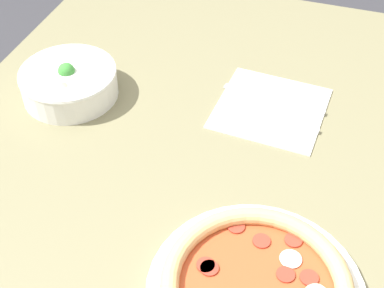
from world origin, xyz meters
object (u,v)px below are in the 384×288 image
Objects in this scene: pizza at (256,288)px; fork at (268,117)px; bowl at (69,81)px; knife at (278,100)px.

pizza is 1.53× the size of fork.
knife is at bearing -75.10° from bowl.
bowl is at bearing 13.88° from fork.
fork is 0.05m from knife.
bowl reaches higher than pizza.
bowl reaches higher than fork.
fork is (0.05, -0.38, -0.03)m from bowl.
bowl is at bearing 54.71° from pizza.
knife is (0.10, -0.39, -0.03)m from bowl.
knife is (0.05, -0.01, -0.00)m from fork.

